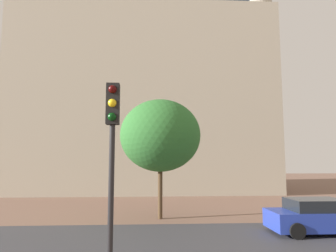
# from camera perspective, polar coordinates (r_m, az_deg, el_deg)

# --- Properties ---
(ground_plane) EXTENTS (120.00, 120.00, 0.00)m
(ground_plane) POSITION_cam_1_polar(r_m,az_deg,el_deg) (11.86, -1.63, -21.71)
(ground_plane) COLOR brown
(street_asphalt_strip) EXTENTS (120.00, 8.04, 0.00)m
(street_asphalt_strip) POSITION_cam_1_polar(r_m,az_deg,el_deg) (11.67, -1.59, -21.95)
(street_asphalt_strip) COLOR #38383D
(street_asphalt_strip) RESTS_ON ground_plane
(landmark_building) EXTENTS (25.65, 15.29, 38.31)m
(landmark_building) POSITION_cam_1_polar(r_m,az_deg,el_deg) (34.96, -3.52, 7.05)
(landmark_building) COLOR #B2A893
(landmark_building) RESTS_ON ground_plane
(car_blue) EXTENTS (4.02, 2.10, 1.45)m
(car_blue) POSITION_cam_1_polar(r_m,az_deg,el_deg) (15.06, 26.13, -15.07)
(car_blue) COLOR #23389E
(car_blue) RESTS_ON ground_plane
(traffic_light_pole) EXTENTS (0.28, 0.34, 4.79)m
(traffic_light_pole) POSITION_cam_1_polar(r_m,az_deg,el_deg) (6.60, -10.53, -4.45)
(traffic_light_pole) COLOR black
(traffic_light_pole) RESTS_ON ground_plane
(tree_curb_far) EXTENTS (4.42, 4.42, 6.48)m
(tree_curb_far) POSITION_cam_1_polar(r_m,az_deg,el_deg) (16.71, -1.46, -1.81)
(tree_curb_far) COLOR #4C3823
(tree_curb_far) RESTS_ON ground_plane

